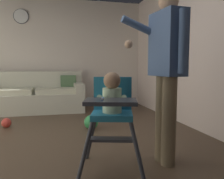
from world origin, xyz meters
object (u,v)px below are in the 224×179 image
adult_standing (166,68)px  side_table (105,93)px  couch (36,96)px  wall_clock (21,16)px  high_chair (112,105)px  toy_ball (91,122)px  toy_ball_second (6,123)px  sippy_cup (105,85)px

adult_standing → side_table: (-0.01, 2.85, -0.57)m
couch → wall_clock: bearing=-148.0°
couch → high_chair: high_chair is taller
adult_standing → toy_ball: 1.72m
toy_ball_second → adult_standing: bearing=-44.8°
adult_standing → sippy_cup: adult_standing is taller
toy_ball_second → sippy_cup: (1.82, 1.03, 0.49)m
side_table → wall_clock: size_ratio=1.57×
adult_standing → side_table: size_ratio=3.21×
sippy_cup → wall_clock: size_ratio=0.30×
couch → toy_ball_second: bearing=-14.9°
toy_ball_second → high_chair: bearing=-55.6°
couch → high_chair: 3.31m
adult_standing → side_table: bearing=-95.0°
high_chair → side_table: (0.54, 2.90, -0.24)m
sippy_cup → toy_ball_second: bearing=-150.4°
high_chair → toy_ball: (0.02, 1.45, -0.51)m
high_chair → toy_ball_second: (-1.28, 1.87, -0.55)m
high_chair → wall_clock: 4.11m
toy_ball_second → wall_clock: (0.05, 1.77, 2.02)m
couch → toy_ball_second: 1.36m
adult_standing → toy_ball_second: 2.72m
high_chair → sippy_cup: 2.95m
couch → toy_ball_second: (-0.34, -1.29, -0.25)m
high_chair → toy_ball: bearing=-165.0°
high_chair → toy_ball_second: size_ratio=6.09×
adult_standing → wall_clock: bearing=-68.8°
sippy_cup → wall_clock: bearing=157.4°
adult_standing → side_table: adult_standing is taller
sippy_cup → couch: bearing=170.0°
adult_standing → toy_ball_second: (-1.83, 1.81, -0.87)m
high_chair → sippy_cup: high_chair is taller
high_chair → adult_standing: size_ratio=0.55×
side_table → high_chair: bearing=-100.6°
sippy_cup → wall_clock: 2.45m
couch → sippy_cup: couch is taller
couch → high_chair: (0.93, -3.16, 0.29)m
side_table → toy_ball_second: bearing=-150.4°
toy_ball → side_table: 1.56m
adult_standing → toy_ball_second: size_ratio=11.03×
toy_ball_second → couch: bearing=75.1°
toy_ball → side_table: size_ratio=0.42×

